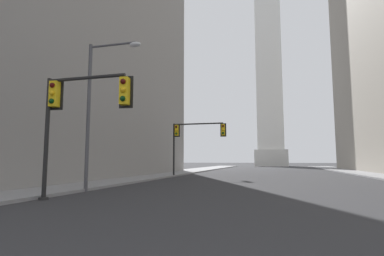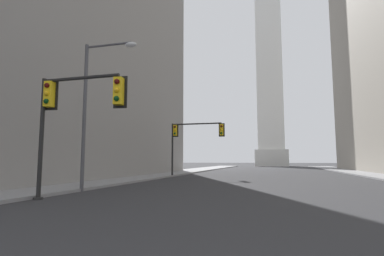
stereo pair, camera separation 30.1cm
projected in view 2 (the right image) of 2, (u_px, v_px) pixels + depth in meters
sidewalk_left at (162, 174)px, 33.66m from camera, size 5.00×102.25×0.15m
obelisk at (269, 61)px, 86.11m from camera, size 8.77×8.77×62.38m
traffic_light_near_left at (70, 106)px, 12.48m from camera, size 4.07×0.52×5.15m
traffic_light_mid_left at (190, 135)px, 30.14m from camera, size 5.56×0.51×5.38m
street_lamp at (93, 99)px, 16.11m from camera, size 3.10×0.36×7.99m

